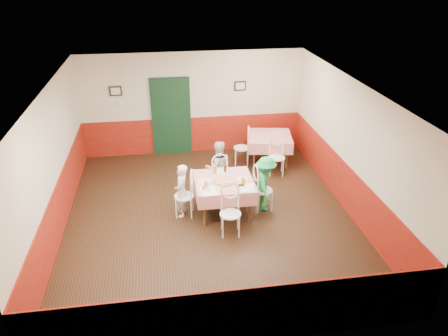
{
  "coord_description": "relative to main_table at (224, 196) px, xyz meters",
  "views": [
    {
      "loc": [
        -0.89,
        -7.94,
        5.0
      ],
      "look_at": [
        0.34,
        0.11,
        1.05
      ],
      "focal_mm": 35.0,
      "sensor_mm": 36.0,
      "label": 1
    }
  ],
  "objects": [
    {
      "name": "plate_left",
      "position": [
        -0.42,
        -0.0,
        0.39
      ],
      "size": [
        0.25,
        0.25,
        0.01
      ],
      "primitive_type": "cylinder",
      "rotation": [
        0.0,
        0.0,
        -0.0
      ],
      "color": "white",
      "rests_on": "main_table"
    },
    {
      "name": "shaker_a",
      "position": [
        -0.41,
        -0.41,
        0.43
      ],
      "size": [
        0.04,
        0.04,
        0.09
      ],
      "primitive_type": "cylinder",
      "rotation": [
        0.0,
        0.0,
        -0.0
      ],
      "color": "silver",
      "rests_on": "main_table"
    },
    {
      "name": "wainscot_right",
      "position": [
        2.64,
        -0.11,
        0.12
      ],
      "size": [
        0.03,
        7.0,
        1.0
      ],
      "primitive_type": "cube",
      "color": "maroon",
      "rests_on": "ground"
    },
    {
      "name": "chair_second_b",
      "position": [
        1.58,
        1.6,
        0.08
      ],
      "size": [
        0.49,
        0.49,
        0.9
      ],
      "primitive_type": null,
      "rotation": [
        0.0,
        0.0,
        -0.17
      ],
      "color": "white",
      "rests_on": "ground"
    },
    {
      "name": "left_wall",
      "position": [
        -3.34,
        -0.11,
        1.02
      ],
      "size": [
        0.1,
        7.0,
        2.8
      ],
      "primitive_type": "cube",
      "color": "beige",
      "rests_on": "ground"
    },
    {
      "name": "diner_right",
      "position": [
        0.9,
        -0.0,
        0.24
      ],
      "size": [
        0.56,
        0.85,
        1.22
      ],
      "primitive_type": "imported",
      "rotation": [
        0.0,
        0.0,
        1.43
      ],
      "color": "gray",
      "rests_on": "ground"
    },
    {
      "name": "front_wall",
      "position": [
        -0.34,
        -3.61,
        1.02
      ],
      "size": [
        6.0,
        0.1,
        2.8
      ],
      "primitive_type": "cube",
      "color": "beige",
      "rests_on": "ground"
    },
    {
      "name": "glass_b",
      "position": [
        0.37,
        -0.25,
        0.46
      ],
      "size": [
        0.08,
        0.08,
        0.15
      ],
      "primitive_type": "cylinder",
      "rotation": [
        0.0,
        0.0,
        -0.0
      ],
      "color": "#BF7219",
      "rests_on": "main_table"
    },
    {
      "name": "wainscot_front",
      "position": [
        -0.34,
        -3.59,
        0.12
      ],
      "size": [
        6.0,
        0.03,
        1.0
      ],
      "primitive_type": "cube",
      "color": "maroon",
      "rests_on": "ground"
    },
    {
      "name": "menu_right",
      "position": [
        0.4,
        -0.39,
        0.39
      ],
      "size": [
        0.38,
        0.45,
        0.0
      ],
      "primitive_type": "cube",
      "rotation": [
        0.0,
        0.0,
        -0.21
      ],
      "color": "white",
      "rests_on": "main_table"
    },
    {
      "name": "thermostat",
      "position": [
        -2.24,
        3.34,
        1.12
      ],
      "size": [
        0.1,
        0.03,
        0.1
      ],
      "primitive_type": "cube",
      "color": "white",
      "rests_on": "back_wall"
    },
    {
      "name": "second_table",
      "position": [
        1.58,
        2.35,
        0.0
      ],
      "size": [
        1.3,
        1.3,
        0.77
      ],
      "primitive_type": "cube",
      "rotation": [
        0.0,
        0.0,
        -0.17
      ],
      "color": "red",
      "rests_on": "ground"
    },
    {
      "name": "wainscot_left",
      "position": [
        -3.33,
        -0.11,
        0.12
      ],
      "size": [
        0.03,
        7.0,
        1.0
      ],
      "primitive_type": "cube",
      "color": "maroon",
      "rests_on": "ground"
    },
    {
      "name": "diner_far",
      "position": [
        0.0,
        0.9,
        0.26
      ],
      "size": [
        0.68,
        0.57,
        1.27
      ],
      "primitive_type": "imported",
      "rotation": [
        0.0,
        0.0,
        3.29
      ],
      "color": "gray",
      "rests_on": "ground"
    },
    {
      "name": "pizza",
      "position": [
        0.0,
        -0.06,
        0.4
      ],
      "size": [
        0.44,
        0.44,
        0.03
      ],
      "primitive_type": "cylinder",
      "rotation": [
        0.0,
        0.0,
        -0.0
      ],
      "color": "#B74723",
      "rests_on": "main_table"
    },
    {
      "name": "glass_a",
      "position": [
        -0.41,
        -0.25,
        0.45
      ],
      "size": [
        0.07,
        0.07,
        0.13
      ],
      "primitive_type": "cylinder",
      "rotation": [
        0.0,
        0.0,
        -0.0
      ],
      "color": "#BF7219",
      "rests_on": "main_table"
    },
    {
      "name": "chair_far",
      "position": [
        0.0,
        0.85,
        0.08
      ],
      "size": [
        0.44,
        0.44,
        0.9
      ],
      "primitive_type": null,
      "rotation": [
        0.0,
        0.0,
        3.18
      ],
      "color": "white",
      "rests_on": "ground"
    },
    {
      "name": "chair_right",
      "position": [
        0.85,
        -0.0,
        0.08
      ],
      "size": [
        0.45,
        0.45,
        0.9
      ],
      "primitive_type": null,
      "rotation": [
        0.0,
        0.0,
        1.64
      ],
      "color": "white",
      "rests_on": "ground"
    },
    {
      "name": "door",
      "position": [
        -0.94,
        3.34,
        0.68
      ],
      "size": [
        0.96,
        0.06,
        2.1
      ],
      "primitive_type": "cube",
      "color": "black",
      "rests_on": "ground"
    },
    {
      "name": "chair_second_a",
      "position": [
        0.83,
        2.35,
        0.08
      ],
      "size": [
        0.49,
        0.49,
        0.9
      ],
      "primitive_type": null,
      "rotation": [
        0.0,
        0.0,
        -1.74
      ],
      "color": "white",
      "rests_on": "ground"
    },
    {
      "name": "wallet",
      "position": [
        0.31,
        -0.28,
        0.4
      ],
      "size": [
        0.11,
        0.09,
        0.02
      ],
      "primitive_type": "cube",
      "rotation": [
        0.0,
        0.0,
        -0.0
      ],
      "color": "black",
      "rests_on": "main_table"
    },
    {
      "name": "beer_bottle",
      "position": [
        0.08,
        0.37,
        0.49
      ],
      "size": [
        0.06,
        0.06,
        0.21
      ],
      "primitive_type": "cylinder",
      "rotation": [
        0.0,
        0.0,
        -0.0
      ],
      "color": "#381C0A",
      "rests_on": "main_table"
    },
    {
      "name": "chair_near",
      "position": [
        -0.0,
        -0.85,
        0.08
      ],
      "size": [
        0.46,
        0.46,
        0.9
      ],
      "primitive_type": null,
      "rotation": [
        0.0,
        0.0,
        -0.11
      ],
      "color": "white",
      "rests_on": "ground"
    },
    {
      "name": "picture_left",
      "position": [
        -2.34,
        3.34,
        1.48
      ],
      "size": [
        0.32,
        0.03,
        0.26
      ],
      "primitive_type": "cube",
      "color": "black",
      "rests_on": "back_wall"
    },
    {
      "name": "back_wall",
      "position": [
        -0.34,
        3.39,
        1.02
      ],
      "size": [
        6.0,
        0.1,
        2.8
      ],
      "primitive_type": "cube",
      "color": "beige",
      "rests_on": "ground"
    },
    {
      "name": "plate_far",
      "position": [
        0.01,
        0.39,
        0.39
      ],
      "size": [
        0.25,
        0.25,
        0.01
      ],
      "primitive_type": "cylinder",
      "rotation": [
        0.0,
        0.0,
        -0.0
      ],
      "color": "white",
      "rests_on": "main_table"
    },
    {
      "name": "plate_right",
      "position": [
        0.39,
        -0.01,
        0.39
      ],
      "size": [
        0.25,
        0.25,
        0.01
      ],
      "primitive_type": "cylinder",
      "rotation": [
        0.0,
        0.0,
        -0.0
      ],
      "color": "white",
      "rests_on": "main_table"
    },
    {
      "name": "ceiling",
      "position": [
        -0.34,
        -0.11,
        2.42
      ],
      "size": [
        7.0,
        7.0,
        0.0
      ],
      "primitive_type": "plane",
      "color": "white",
      "rests_on": "back_wall"
    },
    {
      "name": "shaker_c",
      "position": [
        -0.47,
        -0.36,
        0.43
      ],
      "size": [
        0.04,
        0.04,
        0.09
      ],
      "primitive_type": "cylinder",
      "rotation": [
        0.0,
        0.0,
        -0.0
      ],
      "color": "#B23319",
      "rests_on": "main_table"
    },
    {
      "name": "glass_c",
      "position": [
        -0.14,
        0.4,
        0.46
      ],
      "size": [
        0.09,
        0.09,
        0.16
      ],
      "primitive_type": "cylinder",
      "rotation": [
        0.0,
        0.0,
        -0.0
      ],
      "color": "#BF7219",
      "rests_on": "main_table"
    },
    {
      "name": "diner_left",
      "position": [
        -0.9,
        0.0,
        0.21
      ],
      "size": [
        0.35,
        0.47,
        1.17
      ],
      "primitive_type": "imported",
      "rotation": [
        0.0,
        0.0,
        -1.73
      ],
      "color": "gray",
      "rests_on": "ground"
    },
    {
      "name": "picture_right",
      "position": [
        0.96,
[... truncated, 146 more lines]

